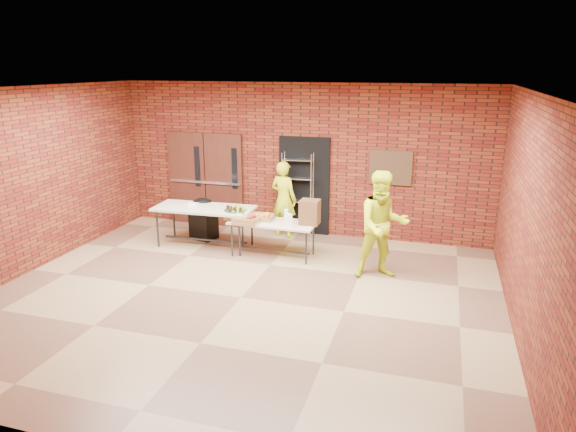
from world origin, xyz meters
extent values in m
cube|color=brown|center=(0.00, 0.00, -0.02)|extent=(8.00, 7.00, 0.04)
cube|color=silver|center=(0.00, 0.00, 3.22)|extent=(8.00, 7.00, 0.04)
cube|color=maroon|center=(0.00, 3.52, 1.60)|extent=(8.00, 0.04, 3.20)
cube|color=maroon|center=(0.00, -3.52, 1.60)|extent=(8.00, 0.04, 3.20)
cube|color=maroon|center=(-4.02, 0.00, 1.60)|extent=(0.04, 7.00, 3.20)
cube|color=maroon|center=(4.02, 0.00, 1.60)|extent=(0.04, 7.00, 3.20)
cube|color=#441C13|center=(-2.65, 3.44, 1.05)|extent=(0.88, 0.08, 2.10)
cube|color=#441C13|center=(-1.75, 3.44, 1.05)|extent=(0.88, 0.08, 2.10)
cube|color=black|center=(-2.37, 3.39, 1.35)|extent=(0.12, 0.02, 0.90)
cube|color=black|center=(-1.47, 3.39, 1.35)|extent=(0.12, 0.02, 0.90)
cube|color=silver|center=(-2.20, 3.38, 1.00)|extent=(1.70, 0.04, 0.05)
cube|color=black|center=(0.10, 3.46, 1.05)|extent=(1.10, 0.06, 2.10)
cube|color=#442D1B|center=(1.90, 3.45, 1.55)|extent=(0.85, 0.04, 0.70)
cube|color=#C2B794|center=(-1.59, 2.05, 0.79)|extent=(2.02, 0.91, 0.04)
cube|color=#2D2D32|center=(-1.59, 2.05, 0.13)|extent=(1.77, 0.12, 0.03)
cylinder|color=#2D2D32|center=(-2.47, 2.38, 0.39)|extent=(0.04, 0.04, 0.77)
cylinder|color=#2D2D32|center=(-0.71, 2.38, 0.39)|extent=(0.04, 0.04, 0.77)
cylinder|color=#2D2D32|center=(-2.47, 1.72, 0.39)|extent=(0.04, 0.04, 0.77)
cylinder|color=#2D2D32|center=(-0.71, 1.72, 0.39)|extent=(0.04, 0.04, 0.77)
cube|color=#C2B794|center=(-0.10, 1.93, 0.66)|extent=(1.66, 0.73, 0.04)
cube|color=#2D2D32|center=(-0.10, 1.93, 0.11)|extent=(1.46, 0.08, 0.03)
cylinder|color=#2D2D32|center=(-0.84, 2.20, 0.32)|extent=(0.03, 0.03, 0.64)
cylinder|color=#2D2D32|center=(0.63, 2.20, 0.32)|extent=(0.03, 0.03, 0.64)
cylinder|color=#2D2D32|center=(-0.84, 1.65, 0.32)|extent=(0.03, 0.03, 0.64)
cylinder|color=#2D2D32|center=(0.63, 1.65, 0.32)|extent=(0.03, 0.03, 0.64)
cube|color=olive|center=(-0.81, 1.94, 0.71)|extent=(0.46, 0.36, 0.07)
cube|color=olive|center=(-0.35, 2.01, 0.71)|extent=(0.42, 0.33, 0.07)
cube|color=olive|center=(-0.57, 1.76, 0.71)|extent=(0.48, 0.37, 0.07)
cylinder|color=#144D1E|center=(-0.90, 2.00, 0.83)|extent=(0.43, 0.43, 0.02)
cube|color=white|center=(-1.84, 2.08, 0.85)|extent=(0.18, 0.12, 0.06)
cube|color=brown|center=(0.60, 2.01, 0.91)|extent=(0.35, 0.31, 0.46)
cylinder|color=white|center=(0.21, 1.84, 0.79)|extent=(0.08, 0.08, 0.23)
cylinder|color=white|center=(0.31, 1.69, 0.80)|extent=(0.08, 0.08, 0.25)
cylinder|color=white|center=(0.14, 2.00, 0.80)|extent=(0.08, 0.08, 0.25)
cube|color=black|center=(-1.82, 2.46, 0.31)|extent=(0.57, 0.50, 0.62)
ellipsoid|color=black|center=(-1.82, 2.46, 0.75)|extent=(0.56, 0.51, 0.27)
imported|color=#D0E319|center=(-0.25, 3.10, 0.82)|extent=(0.68, 0.54, 1.64)
imported|color=#D0E319|center=(2.00, 1.51, 0.93)|extent=(1.10, 0.98, 1.86)
camera|label=1|loc=(2.85, -6.89, 3.54)|focal=32.00mm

